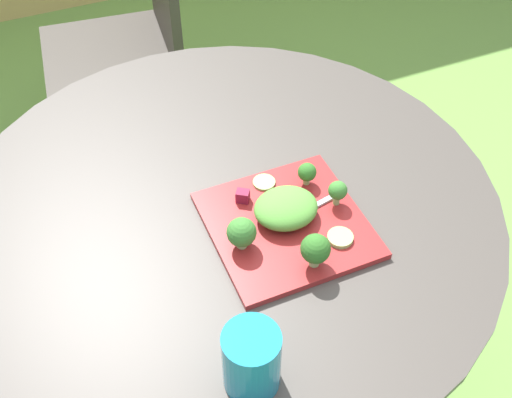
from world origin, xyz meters
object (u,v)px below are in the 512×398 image
Objects in this scene: patio_chair at (134,26)px; salad_plate at (287,225)px; fork at (306,211)px; drinking_glass at (252,362)px.

salad_plate is (0.01, -1.14, 0.21)m from patio_chair.
salad_plate is at bearing -89.37° from patio_chair.
fork is (0.05, 0.01, 0.01)m from salad_plate.
patio_chair is 5.83× the size of fork.
fork is at bearing 13.29° from salad_plate.
drinking_glass is 0.36m from fork.
drinking_glass is at bearing -96.87° from patio_chair.
fork is (0.23, 0.27, -0.04)m from drinking_glass.
fork is (0.06, -1.13, 0.22)m from patio_chair.
drinking_glass is (-0.18, -0.26, 0.05)m from salad_plate.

